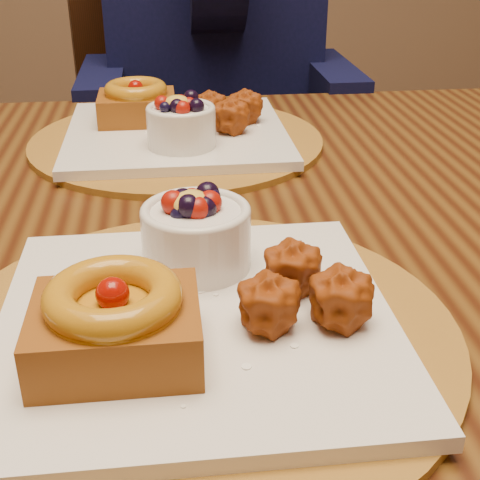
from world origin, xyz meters
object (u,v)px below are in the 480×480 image
object	(u,v)px
dining_table	(187,278)
place_setting_far	(175,128)
chair_far	(201,157)
diner	(213,10)
place_setting_near	(193,306)

from	to	relation	value
dining_table	place_setting_far	world-z (taller)	place_setting_far
chair_far	diner	xyz separation A→B (m)	(0.03, -0.07, 0.32)
dining_table	place_setting_near	xyz separation A→B (m)	(-0.00, -0.22, 0.10)
place_setting_far	chair_far	size ratio (longest dim) A/B	0.39
place_setting_near	diner	bearing A→B (deg)	84.35
place_setting_near	chair_far	world-z (taller)	chair_far
chair_far	dining_table	bearing A→B (deg)	-107.21
place_setting_near	chair_far	distance (m)	1.01
dining_table	chair_far	size ratio (longest dim) A/B	1.65
chair_far	diner	size ratio (longest dim) A/B	1.21
place_setting_near	chair_far	bearing A→B (deg)	86.30
place_setting_near	place_setting_far	distance (m)	0.43
dining_table	place_setting_near	world-z (taller)	place_setting_near
place_setting_near	diner	distance (m)	0.92
chair_far	diner	world-z (taller)	diner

